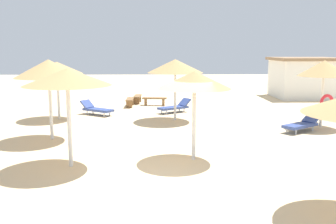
{
  "coord_description": "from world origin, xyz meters",
  "views": [
    {
      "loc": [
        -0.41,
        -10.34,
        3.48
      ],
      "look_at": [
        0.0,
        3.0,
        1.2
      ],
      "focal_mm": 39.88,
      "sensor_mm": 36.0,
      "label": 1
    }
  ],
  "objects_px": {
    "parasol_2": "(324,69)",
    "bench_2": "(130,101)",
    "lounger_1": "(175,107)",
    "bench_1": "(154,100)",
    "lounger_2": "(302,124)",
    "parasol_7": "(194,80)",
    "parasol_8": "(67,77)",
    "bench_0": "(137,98)",
    "parasol_0": "(57,68)",
    "parasol_6": "(49,69)",
    "lounger_0": "(96,109)",
    "parasol_1": "(175,66)",
    "beach_cabana": "(304,77)"
  },
  "relations": [
    {
      "from": "parasol_1",
      "to": "bench_0",
      "type": "xyz_separation_m",
      "value": [
        -2.14,
        5.89,
        -2.29
      ]
    },
    {
      "from": "lounger_0",
      "to": "bench_2",
      "type": "height_order",
      "value": "lounger_0"
    },
    {
      "from": "parasol_8",
      "to": "bench_1",
      "type": "relative_size",
      "value": 1.9
    },
    {
      "from": "bench_0",
      "to": "bench_2",
      "type": "relative_size",
      "value": 1.01
    },
    {
      "from": "parasol_0",
      "to": "parasol_8",
      "type": "height_order",
      "value": "parasol_8"
    },
    {
      "from": "parasol_6",
      "to": "lounger_1",
      "type": "xyz_separation_m",
      "value": [
        5.07,
        5.94,
        -2.4
      ]
    },
    {
      "from": "lounger_1",
      "to": "bench_1",
      "type": "bearing_deg",
      "value": 113.33
    },
    {
      "from": "lounger_1",
      "to": "bench_1",
      "type": "distance_m",
      "value": 2.89
    },
    {
      "from": "parasol_7",
      "to": "beach_cabana",
      "type": "distance_m",
      "value": 17.74
    },
    {
      "from": "lounger_0",
      "to": "bench_0",
      "type": "bearing_deg",
      "value": 65.34
    },
    {
      "from": "parasol_7",
      "to": "bench_1",
      "type": "height_order",
      "value": "parasol_7"
    },
    {
      "from": "parasol_1",
      "to": "bench_1",
      "type": "relative_size",
      "value": 1.93
    },
    {
      "from": "parasol_0",
      "to": "bench_0",
      "type": "bearing_deg",
      "value": 55.58
    },
    {
      "from": "parasol_2",
      "to": "bench_2",
      "type": "distance_m",
      "value": 11.14
    },
    {
      "from": "bench_1",
      "to": "bench_0",
      "type": "bearing_deg",
      "value": 137.01
    },
    {
      "from": "lounger_2",
      "to": "beach_cabana",
      "type": "bearing_deg",
      "value": 68.34
    },
    {
      "from": "parasol_0",
      "to": "parasol_8",
      "type": "relative_size",
      "value": 0.97
    },
    {
      "from": "parasol_6",
      "to": "parasol_7",
      "type": "height_order",
      "value": "parasol_6"
    },
    {
      "from": "parasol_8",
      "to": "parasol_7",
      "type": "bearing_deg",
      "value": 8.79
    },
    {
      "from": "parasol_1",
      "to": "parasol_6",
      "type": "relative_size",
      "value": 0.97
    },
    {
      "from": "parasol_8",
      "to": "lounger_1",
      "type": "xyz_separation_m",
      "value": [
        3.58,
        9.37,
        -2.34
      ]
    },
    {
      "from": "bench_1",
      "to": "parasol_7",
      "type": "bearing_deg",
      "value": -83.51
    },
    {
      "from": "parasol_1",
      "to": "bench_2",
      "type": "distance_m",
      "value": 5.6
    },
    {
      "from": "parasol_7",
      "to": "lounger_1",
      "type": "distance_m",
      "value": 9.06
    },
    {
      "from": "parasol_6",
      "to": "bench_0",
      "type": "bearing_deg",
      "value": 73.6
    },
    {
      "from": "parasol_0",
      "to": "lounger_0",
      "type": "bearing_deg",
      "value": 31.94
    },
    {
      "from": "parasol_1",
      "to": "bench_1",
      "type": "xyz_separation_m",
      "value": [
        -1.04,
        4.87,
        -2.29
      ]
    },
    {
      "from": "parasol_6",
      "to": "lounger_2",
      "type": "relative_size",
      "value": 1.59
    },
    {
      "from": "parasol_2",
      "to": "bench_2",
      "type": "xyz_separation_m",
      "value": [
        -8.99,
        6.18,
        -2.24
      ]
    },
    {
      "from": "lounger_0",
      "to": "beach_cabana",
      "type": "height_order",
      "value": "beach_cabana"
    },
    {
      "from": "parasol_2",
      "to": "beach_cabana",
      "type": "relative_size",
      "value": 0.66
    },
    {
      "from": "lounger_0",
      "to": "lounger_2",
      "type": "height_order",
      "value": "lounger_0"
    },
    {
      "from": "lounger_1",
      "to": "bench_2",
      "type": "bearing_deg",
      "value": 139.69
    },
    {
      "from": "parasol_0",
      "to": "bench_1",
      "type": "distance_m",
      "value": 6.77
    },
    {
      "from": "lounger_2",
      "to": "bench_1",
      "type": "relative_size",
      "value": 1.26
    },
    {
      "from": "parasol_2",
      "to": "parasol_8",
      "type": "height_order",
      "value": "parasol_2"
    },
    {
      "from": "parasol_7",
      "to": "bench_0",
      "type": "relative_size",
      "value": 1.84
    },
    {
      "from": "lounger_1",
      "to": "beach_cabana",
      "type": "bearing_deg",
      "value": 32.99
    },
    {
      "from": "parasol_2",
      "to": "lounger_1",
      "type": "height_order",
      "value": "parasol_2"
    },
    {
      "from": "parasol_0",
      "to": "bench_1",
      "type": "relative_size",
      "value": 1.84
    },
    {
      "from": "parasol_6",
      "to": "bench_2",
      "type": "distance_m",
      "value": 8.85
    },
    {
      "from": "parasol_6",
      "to": "parasol_7",
      "type": "bearing_deg",
      "value": -28.59
    },
    {
      "from": "parasol_1",
      "to": "parasol_8",
      "type": "distance_m",
      "value": 7.95
    },
    {
      "from": "parasol_1",
      "to": "bench_1",
      "type": "distance_m",
      "value": 5.48
    },
    {
      "from": "parasol_8",
      "to": "bench_0",
      "type": "bearing_deg",
      "value": 84.18
    },
    {
      "from": "parasol_0",
      "to": "lounger_1",
      "type": "height_order",
      "value": "parasol_0"
    },
    {
      "from": "parasol_1",
      "to": "parasol_8",
      "type": "bearing_deg",
      "value": -115.87
    },
    {
      "from": "parasol_7",
      "to": "lounger_2",
      "type": "distance_m",
      "value": 6.72
    },
    {
      "from": "lounger_2",
      "to": "bench_0",
      "type": "height_order",
      "value": "lounger_2"
    },
    {
      "from": "parasol_2",
      "to": "parasol_8",
      "type": "bearing_deg",
      "value": -151.42
    }
  ]
}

